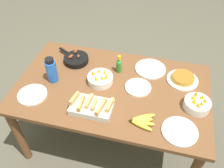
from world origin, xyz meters
TOP-DOWN VIEW (x-y plane):
  - ground_plane at (0.00, 0.00)m, footprint 14.00×14.00m
  - dining_table at (0.00, 0.00)m, footprint 1.56×0.94m
  - banana_bunch at (0.29, -0.30)m, footprint 0.18×0.17m
  - melon_tray at (-0.08, -0.27)m, footprint 0.31×0.19m
  - skillet at (-0.40, 0.23)m, footprint 0.32×0.23m
  - frittata_plate_center at (0.55, 0.21)m, footprint 0.26×0.26m
  - empty_plate_near_front at (0.21, 0.04)m, footprint 0.21×0.21m
  - empty_plate_far_left at (-0.58, -0.25)m, footprint 0.23×0.23m
  - empty_plate_far_right at (0.27, 0.29)m, footprint 0.27×0.27m
  - empty_plate_mid_edge at (0.55, -0.31)m, footprint 0.25×0.25m
  - fruit_bowl_mango at (-0.11, 0.03)m, footprint 0.21×0.21m
  - fruit_bowl_citrus at (0.66, -0.06)m, footprint 0.19×0.19m
  - water_bottle at (-0.49, -0.04)m, footprint 0.09×0.09m
  - hot_sauce_bottle at (0.01, 0.20)m, footprint 0.05×0.05m

SIDE VIEW (x-z plane):
  - ground_plane at x=0.00m, z-range 0.00..0.00m
  - dining_table at x=0.00m, z-range 0.27..0.99m
  - empty_plate_far_right at x=0.27m, z-range 0.72..0.74m
  - empty_plate_mid_edge at x=0.55m, z-range 0.72..0.74m
  - empty_plate_far_left at x=-0.58m, z-range 0.72..0.74m
  - empty_plate_near_front at x=0.21m, z-range 0.72..0.74m
  - banana_bunch at x=0.29m, z-range 0.72..0.76m
  - frittata_plate_center at x=0.55m, z-range 0.72..0.77m
  - skillet at x=-0.40m, z-range 0.71..0.79m
  - melon_tray at x=-0.08m, z-range 0.71..0.80m
  - fruit_bowl_mango at x=-0.11m, z-range 0.70..0.81m
  - fruit_bowl_citrus at x=0.66m, z-range 0.70..0.82m
  - hot_sauce_bottle at x=0.01m, z-range 0.71..0.88m
  - water_bottle at x=-0.49m, z-range 0.72..0.94m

